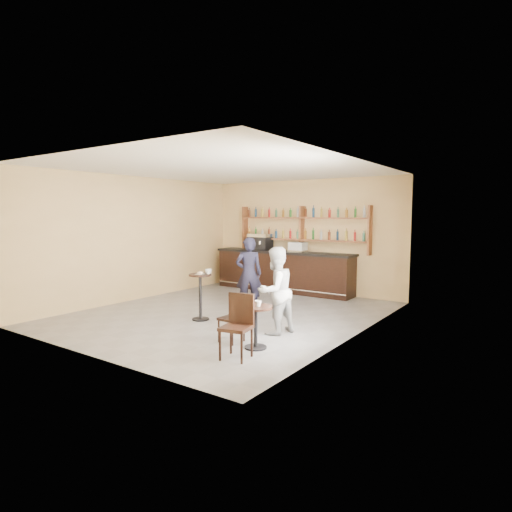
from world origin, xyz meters
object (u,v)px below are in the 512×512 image
Objects in this scene: espresso_machine at (260,242)px; pastry_case at (298,247)px; chair_west at (231,318)px; chair_south at (236,327)px; pedestal_table at (200,297)px; bar_counter at (283,271)px; man_main at (249,274)px; cafe_table at (256,327)px; patron_second at (275,291)px.

pastry_case is (1.29, 0.00, -0.10)m from espresso_machine.
chair_west is 0.89m from chair_south.
pastry_case reaches higher than pedestal_table.
espresso_machine is (-0.81, 0.00, 0.82)m from bar_counter.
pastry_case is 0.54× the size of chair_west.
pedestal_table is 0.58× the size of man_main.
espresso_machine reaches higher than pastry_case.
espresso_machine is 4.18m from pedestal_table.
cafe_table is at bearing -63.46° from pastry_case.
pastry_case is at bearing 0.50° from espresso_machine.
chair_west is at bearing -7.25° from patron_second.
man_main is at bearing -76.76° from bar_counter.
espresso_machine is at bearing -175.06° from pastry_case.
bar_counter is 2.54× the size of man_main.
man_main is at bearing 128.00° from cafe_table.
chair_south is (3.25, -5.43, -0.91)m from espresso_machine.
pedestal_table is at bearing -117.57° from chair_west.
espresso_machine is at bearing 106.26° from pedestal_table.
chair_south is (1.85, -2.90, -0.35)m from man_main.
bar_counter is 2.61m from man_main.
espresso_machine is 0.79× the size of chair_west.
espresso_machine is at bearing 109.74° from chair_south.
man_main is (1.40, -2.53, -0.56)m from espresso_machine.
man_main reaches higher than pastry_case.
bar_counter reaches higher than pedestal_table.
patron_second reaches higher than bar_counter.
bar_counter is 5.13m from chair_west.
man_main is 3.46m from chair_south.
cafe_table is (2.39, -4.83, -0.23)m from bar_counter.
patron_second is (1.60, -1.37, -0.03)m from man_main.
pastry_case is at bearing 0.00° from bar_counter.
pedestal_table is at bearing 39.62° from man_main.
man_main is (0.60, -2.53, 0.26)m from bar_counter.
chair_west is (1.36, -4.78, -0.88)m from pastry_case.
pastry_case is 5.05m from chair_west.
chair_west is 0.52× the size of patron_second.
espresso_machine is 1.29m from pastry_case.
bar_counter is at bearing 103.06° from chair_south.
espresso_machine is at bearing -128.20° from patron_second.
man_main is at bearing 111.33° from chair_south.
cafe_table is 0.56m from chair_west.
bar_counter is 0.87m from pastry_case.
chair_south is (1.96, -5.43, -0.81)m from pastry_case.
man_main is at bearing -148.65° from chair_west.
espresso_machine reaches higher than chair_west.
espresso_machine reaches higher than patron_second.
chair_south reaches higher than cafe_table.
pedestal_table is at bearing -87.21° from pastry_case.
espresso_machine is 6.40m from chair_south.
chair_west is (2.65, -4.78, -0.98)m from espresso_machine.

